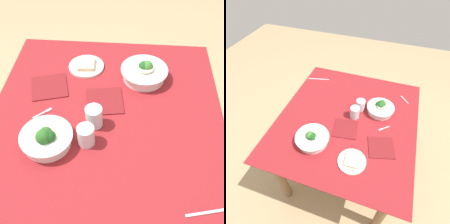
{
  "view_description": "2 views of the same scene",
  "coord_description": "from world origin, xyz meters",
  "views": [
    {
      "loc": [
        -0.84,
        -0.09,
        1.73
      ],
      "look_at": [
        0.03,
        -0.03,
        0.75
      ],
      "focal_mm": 45.9,
      "sensor_mm": 36.0,
      "label": 1
    },
    {
      "loc": [
        0.95,
        0.24,
        1.85
      ],
      "look_at": [
        -0.03,
        -0.09,
        0.75
      ],
      "focal_mm": 29.78,
      "sensor_mm": 36.0,
      "label": 2
    }
  ],
  "objects": [
    {
      "name": "ground_plane",
      "position": [
        0.0,
        0.0,
        0.0
      ],
      "size": [
        6.0,
        6.0,
        0.0
      ],
      "primitive_type": "plane",
      "color": "tan"
    },
    {
      "name": "napkin_folded_upper",
      "position": [
        0.19,
        0.3,
        0.74
      ],
      "size": [
        0.22,
        0.22,
        0.01
      ],
      "primitive_type": "cube",
      "rotation": [
        0.0,
        0.0,
        0.27
      ],
      "color": "maroon",
      "rests_on": "dining_table"
    },
    {
      "name": "napkin_folded_lower",
      "position": [
        0.11,
        0.02,
        0.74
      ],
      "size": [
        0.2,
        0.2,
        0.01
      ],
      "primitive_type": "cube",
      "rotation": [
        0.0,
        0.0,
        0.15
      ],
      "color": "maroon",
      "rests_on": "dining_table"
    },
    {
      "name": "fork_by_far_bowl",
      "position": [
        0.01,
        0.29,
        0.74
      ],
      "size": [
        0.07,
        0.08,
        0.0
      ],
      "rotation": [
        0.0,
        0.0,
        5.44
      ],
      "color": "#B7B7BC",
      "rests_on": "dining_table"
    },
    {
      "name": "broccoli_bowl_far",
      "position": [
        -0.16,
        0.23,
        0.78
      ],
      "size": [
        0.22,
        0.22,
        0.11
      ],
      "color": "white",
      "rests_on": "dining_table"
    },
    {
      "name": "water_glass_center",
      "position": [
        -0.03,
        0.05,
        0.79
      ],
      "size": [
        0.07,
        0.07,
        0.1
      ],
      "primitive_type": "cylinder",
      "color": "silver",
      "rests_on": "dining_table"
    },
    {
      "name": "broccoli_bowl_near",
      "position": [
        0.29,
        -0.17,
        0.78
      ],
      "size": [
        0.24,
        0.24,
        0.1
      ],
      "color": "white",
      "rests_on": "dining_table"
    },
    {
      "name": "water_glass_side",
      "position": [
        -0.13,
        0.07,
        0.79
      ],
      "size": [
        0.07,
        0.07,
        0.09
      ],
      "primitive_type": "cylinder",
      "color": "silver",
      "rests_on": "dining_table"
    },
    {
      "name": "bread_side_plate",
      "position": [
        0.36,
        0.14,
        0.75
      ],
      "size": [
        0.19,
        0.19,
        0.03
      ],
      "color": "silver",
      "rests_on": "dining_table"
    },
    {
      "name": "table_knife_left",
      "position": [
        -0.4,
        -0.42,
        0.74
      ],
      "size": [
        0.06,
        0.2,
        0.0
      ],
      "primitive_type": "cube",
      "rotation": [
        0.0,
        0.0,
        4.94
      ],
      "color": "#B7B7BC",
      "rests_on": "dining_table"
    },
    {
      "name": "dining_table",
      "position": [
        0.0,
        0.0,
        0.62
      ],
      "size": [
        1.19,
        1.07,
        0.74
      ],
      "color": "maroon",
      "rests_on": "ground_plane"
    }
  ]
}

